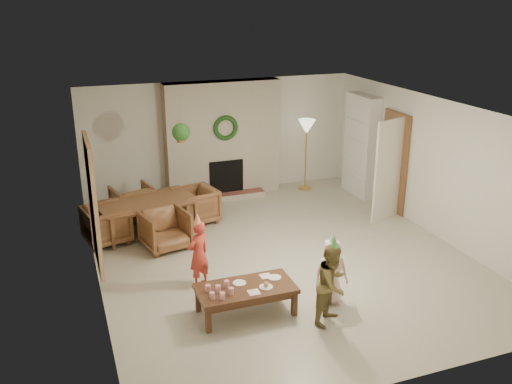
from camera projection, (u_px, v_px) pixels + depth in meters
name	position (u px, v px, depth m)	size (l,w,h in m)	color
floor	(281.00, 255.00, 9.43)	(7.00, 7.00, 0.00)	#B7B29E
ceiling	(283.00, 110.00, 8.58)	(7.00, 7.00, 0.00)	white
wall_back	(220.00, 137.00, 12.10)	(7.00, 7.00, 0.00)	silver
wall_front	(408.00, 286.00, 5.91)	(7.00, 7.00, 0.00)	silver
wall_left	(92.00, 209.00, 8.03)	(7.00, 7.00, 0.00)	silver
wall_right	(435.00, 167.00, 9.98)	(7.00, 7.00, 0.00)	silver
fireplace_mass	(223.00, 139.00, 11.92)	(2.50, 0.40, 2.50)	#592517
fireplace_hearth	(229.00, 196.00, 12.01)	(1.60, 0.30, 0.12)	maroon
fireplace_firebox	(226.00, 177.00, 12.03)	(0.75, 0.12, 0.75)	black
fireplace_wreath	(226.00, 128.00, 11.62)	(0.54, 0.54, 0.10)	#173E17
floor_lamp_base	(305.00, 188.00, 12.67)	(0.30, 0.30, 0.03)	gold
floor_lamp_post	(306.00, 157.00, 12.43)	(0.03, 0.03, 1.44)	gold
floor_lamp_shade	(307.00, 127.00, 12.19)	(0.39, 0.39, 0.32)	beige
bookshelf_carcass	(361.00, 146.00, 12.01)	(0.30, 1.00, 2.20)	white
bookshelf_shelf_a	(359.00, 174.00, 12.22)	(0.30, 0.92, 0.03)	white
bookshelf_shelf_b	(360.00, 157.00, 12.09)	(0.30, 0.92, 0.03)	white
bookshelf_shelf_c	(361.00, 139.00, 11.95)	(0.30, 0.92, 0.03)	white
bookshelf_shelf_d	(362.00, 121.00, 11.82)	(0.30, 0.92, 0.03)	white
books_row_lower	(362.00, 170.00, 12.04)	(0.20, 0.40, 0.24)	#B44221
books_row_mid	(358.00, 150.00, 12.08)	(0.20, 0.44, 0.24)	navy
books_row_upper	(363.00, 134.00, 11.82)	(0.20, 0.36, 0.22)	#C4812A
door_frame	(394.00, 162.00, 11.10)	(0.05, 0.86, 2.04)	brown
door_leaf	(388.00, 170.00, 10.65)	(0.05, 0.80, 2.00)	beige
curtain_panel	(93.00, 204.00, 8.22)	(0.06, 1.20, 2.00)	beige
dining_table	(148.00, 217.00, 10.21)	(1.78, 0.99, 0.63)	brown
dining_chair_near	(165.00, 230.00, 9.58)	(0.74, 0.76, 0.69)	brown
dining_chair_far	(133.00, 203.00, 10.82)	(0.74, 0.76, 0.69)	brown
dining_chair_left	(107.00, 224.00, 9.81)	(0.74, 0.76, 0.69)	brown
dining_chair_right	(196.00, 205.00, 10.70)	(0.74, 0.76, 0.69)	brown
hanging_plant_cord	(180.00, 119.00, 9.61)	(0.01, 0.01, 0.70)	tan
hanging_plant_pot	(181.00, 139.00, 9.72)	(0.16, 0.16, 0.12)	brown
hanging_plant_foliage	(181.00, 132.00, 9.68)	(0.32, 0.32, 0.32)	#1C4B19
coffee_table_top	(246.00, 289.00, 7.59)	(1.35, 0.67, 0.06)	#4A2B18
coffee_table_apron	(246.00, 293.00, 7.61)	(1.25, 0.57, 0.08)	#4A2B18
coffee_leg_fl	(208.00, 320.00, 7.22)	(0.07, 0.07, 0.35)	#4A2B18
coffee_leg_fr	(294.00, 304.00, 7.61)	(0.07, 0.07, 0.35)	#4A2B18
coffee_leg_bl	(198.00, 300.00, 7.71)	(0.07, 0.07, 0.35)	#4A2B18
coffee_leg_br	(279.00, 285.00, 8.10)	(0.07, 0.07, 0.35)	#4A2B18
cup_a	(212.00, 296.00, 7.26)	(0.07, 0.07, 0.09)	white
cup_b	(208.00, 288.00, 7.44)	(0.07, 0.07, 0.09)	white
cup_c	(222.00, 296.00, 7.25)	(0.07, 0.07, 0.09)	white
cup_d	(218.00, 288.00, 7.44)	(0.07, 0.07, 0.09)	white
cup_e	(231.00, 291.00, 7.37)	(0.07, 0.07, 0.09)	white
cup_f	(227.00, 284.00, 7.56)	(0.07, 0.07, 0.09)	white
plate_a	(239.00, 283.00, 7.67)	(0.19, 0.19, 0.01)	white
plate_b	(266.00, 287.00, 7.57)	(0.19, 0.19, 0.01)	white
plate_c	(275.00, 277.00, 7.82)	(0.19, 0.19, 0.01)	white
food_scoop	(266.00, 284.00, 7.55)	(0.07, 0.07, 0.07)	tan
napkin_left	(254.00, 292.00, 7.43)	(0.16, 0.16, 0.01)	#FFBBCA
napkin_right	(266.00, 276.00, 7.86)	(0.16, 0.16, 0.01)	#FFBBCA
child_red	(199.00, 254.00, 8.27)	(0.38, 0.25, 1.05)	red
party_hat_red	(197.00, 219.00, 8.08)	(0.14, 0.14, 0.20)	gold
child_plaid	(332.00, 284.00, 7.35)	(0.55, 0.43, 1.13)	#9A512A
party_hat_plaid	(334.00, 243.00, 7.14)	(0.13, 0.13, 0.18)	#52A948
child_pink	(331.00, 271.00, 7.83)	(0.48, 0.31, 0.98)	beige
party_hat_pink	(333.00, 237.00, 7.65)	(0.13, 0.13, 0.18)	#AEAEB5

